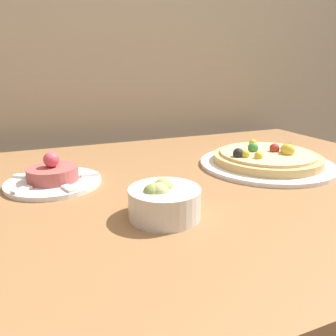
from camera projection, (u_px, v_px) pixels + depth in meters
The scene contains 4 objects.
dining_table at pixel (156, 222), 0.74m from camera, with size 1.43×0.90×0.76m.
pizza_plate at pixel (267, 159), 0.85m from camera, with size 0.34×0.34×0.06m.
tartare_plate at pixel (53, 177), 0.72m from camera, with size 0.21×0.21×0.07m.
small_bowl at pixel (164, 201), 0.56m from camera, with size 0.12×0.12×0.07m.
Camera 1 is at (-0.23, -0.19, 1.00)m, focal length 35.00 mm.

